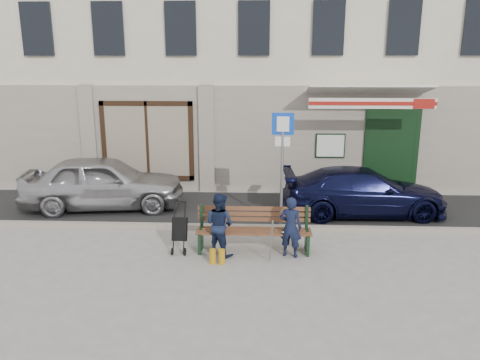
# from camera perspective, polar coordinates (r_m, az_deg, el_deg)

# --- Properties ---
(ground) EXTENTS (80.00, 80.00, 0.00)m
(ground) POSITION_cam_1_polar(r_m,az_deg,el_deg) (9.80, 1.07, -9.17)
(ground) COLOR #9E9991
(ground) RESTS_ON ground
(asphalt_lane) EXTENTS (60.00, 3.20, 0.01)m
(asphalt_lane) POSITION_cam_1_polar(r_m,az_deg,el_deg) (12.70, 1.43, -3.56)
(asphalt_lane) COLOR #282828
(asphalt_lane) RESTS_ON ground
(curb) EXTENTS (60.00, 0.18, 0.12)m
(curb) POSITION_cam_1_polar(r_m,az_deg,el_deg) (11.17, 1.27, -5.82)
(curb) COLOR #9E9384
(curb) RESTS_ON ground
(building) EXTENTS (20.00, 8.27, 10.00)m
(building) POSITION_cam_1_polar(r_m,az_deg,el_deg) (17.47, 1.93, 17.84)
(building) COLOR beige
(building) RESTS_ON ground
(car_silver) EXTENTS (4.43, 2.24, 1.45)m
(car_silver) POSITION_cam_1_polar(r_m,az_deg,el_deg) (13.14, -16.30, -0.27)
(car_silver) COLOR #B2B2B7
(car_silver) RESTS_ON ground
(car_navy) EXTENTS (4.28, 1.92, 1.22)m
(car_navy) POSITION_cam_1_polar(r_m,az_deg,el_deg) (12.55, 14.80, -1.39)
(car_navy) COLOR black
(car_navy) RESTS_ON ground
(parking_sign) EXTENTS (0.51, 0.09, 2.75)m
(parking_sign) POSITION_cam_1_polar(r_m,az_deg,el_deg) (10.98, 5.18, 3.49)
(parking_sign) COLOR gray
(parking_sign) RESTS_ON ground
(bench) EXTENTS (2.40, 1.17, 0.98)m
(bench) POSITION_cam_1_polar(r_m,az_deg,el_deg) (9.85, 1.42, -6.18)
(bench) COLOR brown
(bench) RESTS_ON ground
(man) EXTENTS (0.53, 0.42, 1.27)m
(man) POSITION_cam_1_polar(r_m,az_deg,el_deg) (9.59, 6.18, -5.72)
(man) COLOR #121933
(man) RESTS_ON ground
(woman) EXTENTS (0.81, 0.77, 1.32)m
(woman) POSITION_cam_1_polar(r_m,az_deg,el_deg) (9.62, -2.52, -5.40)
(woman) COLOR #141E39
(woman) RESTS_ON ground
(stroller) EXTENTS (0.32, 0.45, 1.06)m
(stroller) POSITION_cam_1_polar(r_m,az_deg,el_deg) (9.91, -7.37, -6.07)
(stroller) COLOR black
(stroller) RESTS_ON ground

